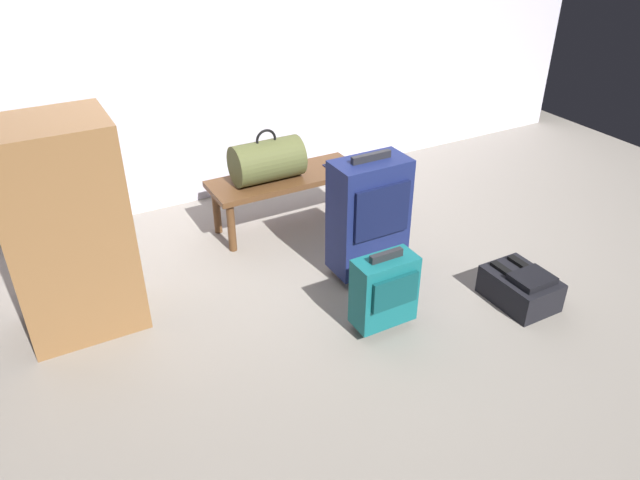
# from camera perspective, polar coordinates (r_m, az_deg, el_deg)

# --- Properties ---
(ground_plane) EXTENTS (6.60, 6.60, 0.00)m
(ground_plane) POSITION_cam_1_polar(r_m,az_deg,el_deg) (3.42, 3.87, -4.98)
(ground_plane) COLOR gray
(bench) EXTENTS (1.00, 0.36, 0.36)m
(bench) POSITION_cam_1_polar(r_m,az_deg,el_deg) (3.94, -3.28, 5.38)
(bench) COLOR brown
(bench) RESTS_ON ground
(duffel_bag_olive) EXTENTS (0.44, 0.26, 0.34)m
(duffel_bag_olive) POSITION_cam_1_polar(r_m,az_deg,el_deg) (3.82, -5.04, 7.50)
(duffel_bag_olive) COLOR #51562D
(duffel_bag_olive) RESTS_ON bench
(cell_phone) EXTENTS (0.07, 0.14, 0.01)m
(cell_phone) POSITION_cam_1_polar(r_m,az_deg,el_deg) (4.02, 1.16, 6.86)
(cell_phone) COLOR #191E4C
(cell_phone) RESTS_ON bench
(suitcase_upright_navy) EXTENTS (0.43, 0.26, 0.75)m
(suitcase_upright_navy) POSITION_cam_1_polar(r_m,az_deg,el_deg) (3.40, 4.65, 2.40)
(suitcase_upright_navy) COLOR navy
(suitcase_upright_navy) RESTS_ON ground
(suitcase_small_teal) EXTENTS (0.32, 0.19, 0.46)m
(suitcase_small_teal) POSITION_cam_1_polar(r_m,az_deg,el_deg) (3.04, 6.13, -4.74)
(suitcase_small_teal) COLOR #14666B
(suitcase_small_teal) RESTS_ON ground
(backpack_dark) EXTENTS (0.28, 0.38, 0.21)m
(backpack_dark) POSITION_cam_1_polar(r_m,az_deg,el_deg) (3.47, 18.46, -4.27)
(backpack_dark) COLOR black
(backpack_dark) RESTS_ON ground
(side_cabinet) EXTENTS (0.56, 0.44, 1.10)m
(side_cabinet) POSITION_cam_1_polar(r_m,az_deg,el_deg) (3.15, -22.86, 0.85)
(side_cabinet) COLOR olive
(side_cabinet) RESTS_ON ground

